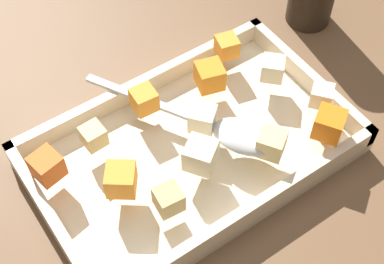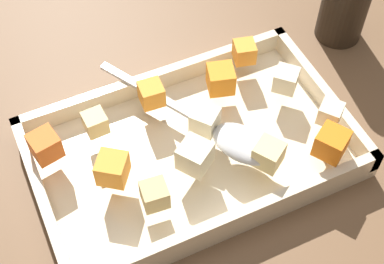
% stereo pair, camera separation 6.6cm
% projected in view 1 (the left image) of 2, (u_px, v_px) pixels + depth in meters
% --- Properties ---
extents(ground_plane, '(4.00, 4.00, 0.00)m').
position_uv_depth(ground_plane, '(176.00, 153.00, 0.71)').
color(ground_plane, brown).
extents(baking_dish, '(0.38, 0.23, 0.04)m').
position_uv_depth(baking_dish, '(192.00, 151.00, 0.69)').
color(baking_dish, beige).
rests_on(baking_dish, ground_plane).
extents(carrot_chunk_far_right, '(0.03, 0.03, 0.03)m').
position_uv_depth(carrot_chunk_far_right, '(227.00, 46.00, 0.74)').
color(carrot_chunk_far_right, orange).
rests_on(carrot_chunk_far_right, baking_dish).
extents(carrot_chunk_center, '(0.04, 0.04, 0.03)m').
position_uv_depth(carrot_chunk_center, '(47.00, 166.00, 0.63)').
color(carrot_chunk_center, orange).
rests_on(carrot_chunk_center, baking_dish).
extents(carrot_chunk_under_handle, '(0.03, 0.03, 0.03)m').
position_uv_depth(carrot_chunk_under_handle, '(144.00, 100.00, 0.68)').
color(carrot_chunk_under_handle, orange).
rests_on(carrot_chunk_under_handle, baking_dish).
extents(carrot_chunk_heap_side, '(0.04, 0.04, 0.03)m').
position_uv_depth(carrot_chunk_heap_side, '(121.00, 179.00, 0.62)').
color(carrot_chunk_heap_side, orange).
rests_on(carrot_chunk_heap_side, baking_dish).
extents(carrot_chunk_rim_edge, '(0.04, 0.04, 0.03)m').
position_uv_depth(carrot_chunk_rim_edge, '(329.00, 124.00, 0.66)').
color(carrot_chunk_rim_edge, orange).
rests_on(carrot_chunk_rim_edge, baking_dish).
extents(carrot_chunk_corner_se, '(0.04, 0.04, 0.03)m').
position_uv_depth(carrot_chunk_corner_se, '(210.00, 76.00, 0.70)').
color(carrot_chunk_corner_se, orange).
rests_on(carrot_chunk_corner_se, baking_dish).
extents(potato_chunk_mid_left, '(0.03, 0.03, 0.03)m').
position_uv_depth(potato_chunk_mid_left, '(169.00, 199.00, 0.60)').
color(potato_chunk_mid_left, tan).
rests_on(potato_chunk_mid_left, baking_dish).
extents(potato_chunk_near_spoon, '(0.04, 0.04, 0.03)m').
position_uv_depth(potato_chunk_near_spoon, '(271.00, 143.00, 0.64)').
color(potato_chunk_near_spoon, '#E0CC89').
rests_on(potato_chunk_near_spoon, baking_dish).
extents(potato_chunk_far_left, '(0.04, 0.04, 0.03)m').
position_uv_depth(potato_chunk_far_left, '(273.00, 68.00, 0.71)').
color(potato_chunk_far_left, beige).
rests_on(potato_chunk_far_left, baking_dish).
extents(potato_chunk_near_left, '(0.05, 0.05, 0.03)m').
position_uv_depth(potato_chunk_near_left, '(201.00, 155.00, 0.63)').
color(potato_chunk_near_left, beige).
rests_on(potato_chunk_near_left, baking_dish).
extents(potato_chunk_mid_right, '(0.03, 0.03, 0.03)m').
position_uv_depth(potato_chunk_mid_right, '(93.00, 136.00, 0.65)').
color(potato_chunk_mid_right, '#E0CC89').
rests_on(potato_chunk_mid_right, baking_dish).
extents(potato_chunk_corner_nw, '(0.04, 0.04, 0.03)m').
position_uv_depth(potato_chunk_corner_nw, '(203.00, 119.00, 0.67)').
color(potato_chunk_corner_nw, beige).
rests_on(potato_chunk_corner_nw, baking_dish).
extents(parsnip_chunk_corner_sw, '(0.04, 0.04, 0.03)m').
position_uv_depth(parsnip_chunk_corner_sw, '(322.00, 96.00, 0.69)').
color(parsnip_chunk_corner_sw, beige).
rests_on(parsnip_chunk_corner_sw, baking_dish).
extents(serving_spoon, '(0.15, 0.24, 0.02)m').
position_uv_depth(serving_spoon, '(233.00, 133.00, 0.66)').
color(serving_spoon, silver).
rests_on(serving_spoon, baking_dish).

